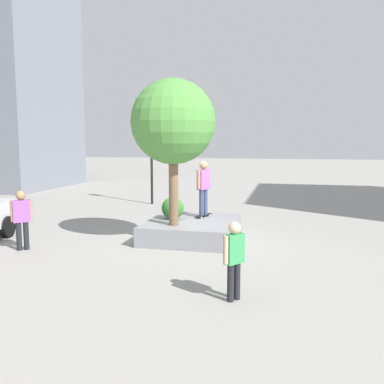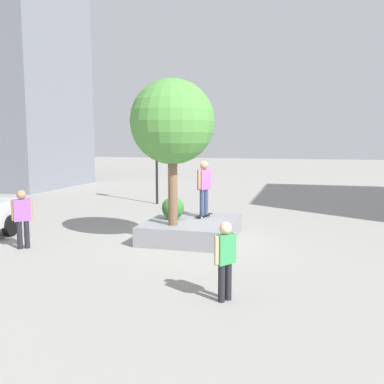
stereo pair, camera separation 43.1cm
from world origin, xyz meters
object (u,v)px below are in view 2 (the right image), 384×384
Objects in this scene: bystander_watching at (225,256)px; passerby_with_bag at (22,215)px; traffic_light_corner at (157,136)px; plaza_tree at (172,123)px; planter_ledge at (192,229)px; skateboard at (204,215)px; skateboarder at (204,184)px.

bystander_watching is 0.92× the size of passerby_with_bag.
traffic_light_corner is at bearing -5.18° from passerby_with_bag.
planter_ledge is at bearing -23.25° from plaza_tree.
traffic_light_corner reaches higher than skateboard.
skateboarder is 0.36× the size of traffic_light_corner.
planter_ledge is at bearing 21.93° from bystander_watching.
plaza_tree is at bearing -67.75° from passerby_with_bag.
bystander_watching is (-4.87, -1.96, 0.61)m from planter_ledge.
plaza_tree is 5.04m from passerby_with_bag.
skateboarder is 1.14× the size of bystander_watching.
passerby_with_bag is at bearing 124.29° from skateboarder.
traffic_light_corner reaches higher than bystander_watching.
planter_ledge is 2.03× the size of bystander_watching.
planter_ledge is 0.77m from skateboard.
planter_ledge is 3.82× the size of skateboard.
skateboarder is 1.05× the size of passerby_with_bag.
traffic_light_corner is (6.56, 3.53, 3.02)m from planter_ledge.
bystander_watching is (-4.03, -2.33, -2.70)m from plaza_tree.
skateboarder reaches higher than bystander_watching.
skateboard is 1.04m from skateboarder.
bystander_watching is at bearing -110.80° from passerby_with_bag.
plaza_tree is 5.38m from bystander_watching.
skateboarder is at bearing 0.00° from skateboard.
bystander_watching reaches higher than planter_ledge.
skateboarder is (1.49, -0.60, -1.93)m from plaza_tree.
planter_ledge is 0.64× the size of traffic_light_corner.
plaza_tree is at bearing 158.21° from skateboarder.
skateboarder is at bearing 17.39° from bystander_watching.
skateboard is (0.65, -0.23, 0.35)m from planter_ledge.
passerby_with_bag is (-9.04, 0.82, -2.34)m from traffic_light_corner.
skateboard is at bearing 17.39° from bystander_watching.
skateboard is 0.17× the size of traffic_light_corner.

